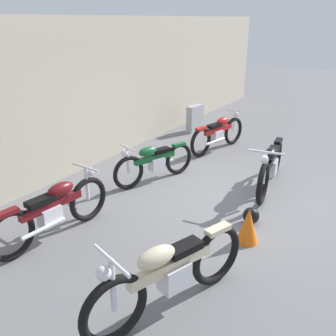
{
  "coord_description": "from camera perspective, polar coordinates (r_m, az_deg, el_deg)",
  "views": [
    {
      "loc": [
        -6.04,
        -2.24,
        3.09
      ],
      "look_at": [
        -0.69,
        1.1,
        0.55
      ],
      "focal_mm": 39.74,
      "sensor_mm": 36.0,
      "label": 1
    }
  ],
  "objects": [
    {
      "name": "motorcycle_cream",
      "position": [
        4.25,
        0.2,
        -15.88
      ],
      "size": [
        2.16,
        0.95,
        1.01
      ],
      "rotation": [
        0.0,
        0.0,
        2.81
      ],
      "color": "black",
      "rests_on": "ground_plane"
    },
    {
      "name": "ground_plane",
      "position": [
        7.14,
        10.48,
        -4.08
      ],
      "size": [
        40.0,
        40.0,
        0.0
      ],
      "primitive_type": "plane",
      "color": "slate"
    },
    {
      "name": "traffic_cone",
      "position": [
        5.63,
        12.18,
        -8.62
      ],
      "size": [
        0.32,
        0.32,
        0.55
      ],
      "primitive_type": "cone",
      "color": "orange",
      "rests_on": "ground_plane"
    },
    {
      "name": "motorcycle_maroon",
      "position": [
        5.79,
        -17.17,
        -6.2
      ],
      "size": [
        2.11,
        0.59,
        0.95
      ],
      "rotation": [
        0.0,
        0.0,
        -0.09
      ],
      "color": "black",
      "rests_on": "ground_plane"
    },
    {
      "name": "building_wall",
      "position": [
        8.48,
        -11.68,
        11.23
      ],
      "size": [
        18.0,
        0.3,
        3.16
      ],
      "primitive_type": "cube",
      "color": "#B2A893",
      "rests_on": "ground_plane"
    },
    {
      "name": "helmet",
      "position": [
        6.19,
        12.62,
        -7.14
      ],
      "size": [
        0.27,
        0.27,
        0.27
      ],
      "primitive_type": "sphere",
      "color": "black",
      "rests_on": "ground_plane"
    },
    {
      "name": "stone_marker",
      "position": [
        10.98,
        4.16,
        7.6
      ],
      "size": [
        0.62,
        0.27,
        0.76
      ],
      "primitive_type": "cube",
      "rotation": [
        0.0,
        0.0,
        -0.12
      ],
      "color": "#9E9EA3",
      "rests_on": "ground_plane"
    },
    {
      "name": "motorcycle_red",
      "position": [
        9.39,
        7.74,
        5.35
      ],
      "size": [
        2.02,
        0.69,
        0.92
      ],
      "rotation": [
        0.0,
        0.0,
        -0.22
      ],
      "color": "black",
      "rests_on": "ground_plane"
    },
    {
      "name": "motorcycle_black",
      "position": [
        7.38,
        15.44,
        0.39
      ],
      "size": [
        2.21,
        0.64,
        0.99
      ],
      "rotation": [
        0.0,
        0.0,
        3.27
      ],
      "color": "black",
      "rests_on": "ground_plane"
    },
    {
      "name": "motorcycle_green",
      "position": [
        7.47,
        -2.15,
        0.95
      ],
      "size": [
        1.84,
        0.84,
        0.86
      ],
      "rotation": [
        0.0,
        0.0,
        2.79
      ],
      "color": "black",
      "rests_on": "ground_plane"
    }
  ]
}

